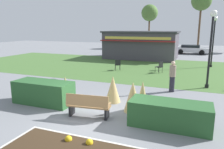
{
  "coord_description": "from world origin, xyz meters",
  "views": [
    {
      "loc": [
        3.55,
        -7.12,
        3.43
      ],
      "look_at": [
        -0.09,
        2.22,
        1.28
      ],
      "focal_mm": 35.02,
      "sensor_mm": 36.0,
      "label": 1
    }
  ],
  "objects_px": {
    "cafe_chair_west": "(160,66)",
    "parked_car_west_slot": "(152,48)",
    "food_kiosk": "(141,45)",
    "person_strolling": "(172,76)",
    "parked_car_center_slot": "(191,49)",
    "park_bench": "(88,106)",
    "tree_right_bg": "(201,1)",
    "lamppost_mid": "(211,40)",
    "cafe_chair_east": "(118,64)",
    "lamppost_far": "(214,36)",
    "tree_center_bg": "(150,13)",
    "trash_bin": "(52,89)"
  },
  "relations": [
    {
      "from": "lamppost_far",
      "to": "parked_car_west_slot",
      "type": "distance_m",
      "value": 12.46
    },
    {
      "from": "lamppost_mid",
      "to": "parked_car_center_slot",
      "type": "bearing_deg",
      "value": 94.56
    },
    {
      "from": "parked_car_west_slot",
      "to": "lamppost_far",
      "type": "bearing_deg",
      "value": -54.25
    },
    {
      "from": "parked_car_west_slot",
      "to": "trash_bin",
      "type": "bearing_deg",
      "value": -91.65
    },
    {
      "from": "lamppost_far",
      "to": "trash_bin",
      "type": "relative_size",
      "value": 4.72
    },
    {
      "from": "cafe_chair_east",
      "to": "tree_center_bg",
      "type": "bearing_deg",
      "value": 95.49
    },
    {
      "from": "cafe_chair_west",
      "to": "tree_right_bg",
      "type": "relative_size",
      "value": 0.1
    },
    {
      "from": "lamppost_far",
      "to": "tree_right_bg",
      "type": "bearing_deg",
      "value": 94.99
    },
    {
      "from": "person_strolling",
      "to": "parked_car_west_slot",
      "type": "distance_m",
      "value": 19.7
    },
    {
      "from": "parked_car_center_slot",
      "to": "tree_center_bg",
      "type": "relative_size",
      "value": 0.58
    },
    {
      "from": "cafe_chair_east",
      "to": "person_strolling",
      "type": "relative_size",
      "value": 0.53
    },
    {
      "from": "trash_bin",
      "to": "tree_center_bg",
      "type": "distance_m",
      "value": 30.23
    },
    {
      "from": "cafe_chair_west",
      "to": "food_kiosk",
      "type": "bearing_deg",
      "value": 113.86
    },
    {
      "from": "cafe_chair_west",
      "to": "cafe_chair_east",
      "type": "relative_size",
      "value": 1.0
    },
    {
      "from": "person_strolling",
      "to": "parked_car_center_slot",
      "type": "bearing_deg",
      "value": 119.52
    },
    {
      "from": "food_kiosk",
      "to": "cafe_chair_west",
      "type": "bearing_deg",
      "value": -66.14
    },
    {
      "from": "park_bench",
      "to": "tree_center_bg",
      "type": "height_order",
      "value": "tree_center_bg"
    },
    {
      "from": "cafe_chair_east",
      "to": "lamppost_far",
      "type": "bearing_deg",
      "value": 32.01
    },
    {
      "from": "food_kiosk",
      "to": "tree_right_bg",
      "type": "distance_m",
      "value": 13.19
    },
    {
      "from": "cafe_chair_west",
      "to": "cafe_chair_east",
      "type": "bearing_deg",
      "value": -176.13
    },
    {
      "from": "cafe_chair_east",
      "to": "parked_car_west_slot",
      "type": "distance_m",
      "value": 14.46
    },
    {
      "from": "park_bench",
      "to": "tree_center_bg",
      "type": "distance_m",
      "value": 31.95
    },
    {
      "from": "parked_car_west_slot",
      "to": "cafe_chair_east",
      "type": "bearing_deg",
      "value": -90.05
    },
    {
      "from": "cafe_chair_west",
      "to": "person_strolling",
      "type": "xyz_separation_m",
      "value": [
        1.45,
        -4.87,
        0.33
      ]
    },
    {
      "from": "lamppost_far",
      "to": "tree_right_bg",
      "type": "height_order",
      "value": "tree_right_bg"
    },
    {
      "from": "food_kiosk",
      "to": "cafe_chair_west",
      "type": "height_order",
      "value": "food_kiosk"
    },
    {
      "from": "lamppost_far",
      "to": "parked_car_west_slot",
      "type": "height_order",
      "value": "lamppost_far"
    },
    {
      "from": "parked_car_center_slot",
      "to": "trash_bin",
      "type": "bearing_deg",
      "value": -104.66
    },
    {
      "from": "cafe_chair_west",
      "to": "parked_car_west_slot",
      "type": "distance_m",
      "value": 14.62
    },
    {
      "from": "lamppost_far",
      "to": "food_kiosk",
      "type": "bearing_deg",
      "value": 155.23
    },
    {
      "from": "trash_bin",
      "to": "cafe_chair_west",
      "type": "relative_size",
      "value": 1.04
    },
    {
      "from": "park_bench",
      "to": "cafe_chair_west",
      "type": "xyz_separation_m",
      "value": [
        1.18,
        9.64,
        0.05
      ]
    },
    {
      "from": "lamppost_mid",
      "to": "person_strolling",
      "type": "distance_m",
      "value": 3.03
    },
    {
      "from": "parked_car_west_slot",
      "to": "tree_center_bg",
      "type": "height_order",
      "value": "tree_center_bg"
    },
    {
      "from": "lamppost_far",
      "to": "parked_car_center_slot",
      "type": "height_order",
      "value": "lamppost_far"
    },
    {
      "from": "trash_bin",
      "to": "lamppost_mid",
      "type": "bearing_deg",
      "value": 33.56
    },
    {
      "from": "tree_right_bg",
      "to": "cafe_chair_east",
      "type": "bearing_deg",
      "value": -108.27
    },
    {
      "from": "trash_bin",
      "to": "tree_center_bg",
      "type": "xyz_separation_m",
      "value": [
        -1.46,
        29.71,
        5.38
      ]
    },
    {
      "from": "cafe_chair_east",
      "to": "tree_center_bg",
      "type": "relative_size",
      "value": 0.12
    },
    {
      "from": "cafe_chair_west",
      "to": "tree_center_bg",
      "type": "relative_size",
      "value": 0.12
    },
    {
      "from": "lamppost_far",
      "to": "tree_right_bg",
      "type": "relative_size",
      "value": 0.51
    },
    {
      "from": "parked_car_west_slot",
      "to": "tree_right_bg",
      "type": "relative_size",
      "value": 0.5
    },
    {
      "from": "cafe_chair_west",
      "to": "parked_car_west_slot",
      "type": "bearing_deg",
      "value": 103.22
    },
    {
      "from": "food_kiosk",
      "to": "person_strolling",
      "type": "height_order",
      "value": "food_kiosk"
    },
    {
      "from": "park_bench",
      "to": "tree_right_bg",
      "type": "bearing_deg",
      "value": 82.12
    },
    {
      "from": "park_bench",
      "to": "cafe_chair_east",
      "type": "bearing_deg",
      "value": 103.03
    },
    {
      "from": "parked_car_west_slot",
      "to": "tree_right_bg",
      "type": "distance_m",
      "value": 9.54
    },
    {
      "from": "park_bench",
      "to": "lamppost_far",
      "type": "xyz_separation_m",
      "value": [
        5.01,
        13.91,
        2.26
      ]
    },
    {
      "from": "lamppost_mid",
      "to": "food_kiosk",
      "type": "height_order",
      "value": "lamppost_mid"
    },
    {
      "from": "park_bench",
      "to": "cafe_chair_east",
      "type": "height_order",
      "value": "park_bench"
    }
  ]
}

